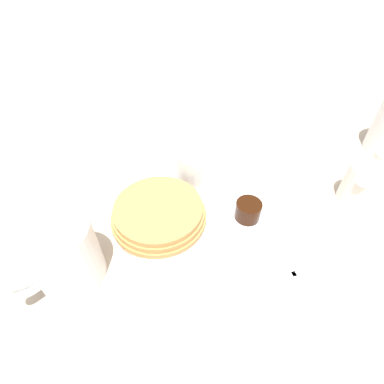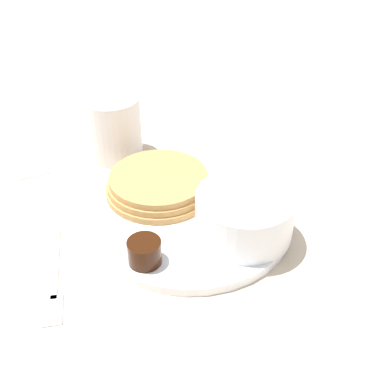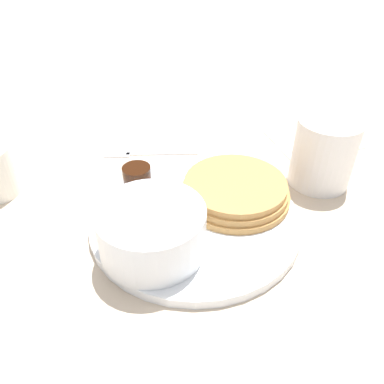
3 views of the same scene
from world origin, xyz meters
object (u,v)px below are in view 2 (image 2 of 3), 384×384
Objects in this scene: bowl at (244,213)px; fork at (54,284)px; coffee_mug at (112,126)px; plate at (190,217)px.

bowl reaches higher than fork.
coffee_mug is 0.88× the size of fork.
fork is (-0.09, -0.21, -0.04)m from bowl.
bowl is 0.86× the size of fork.
fork is at bearing -112.79° from bowl.
coffee_mug is at bearing 131.28° from fork.
plate is at bearing 84.83° from fork.
coffee_mug reaches higher than bowl.
plate is 2.19× the size of coffee_mug.
coffee_mug is 0.28m from fork.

